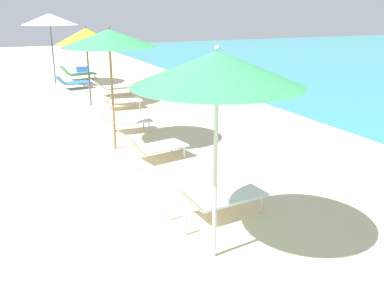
{
  "coord_description": "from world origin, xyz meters",
  "views": [
    {
      "loc": [
        -2.73,
        9.15,
        2.95
      ],
      "look_at": [
        -0.28,
        14.49,
        1.06
      ],
      "focal_mm": 39.4,
      "sensor_mm": 36.0,
      "label": 1
    }
  ],
  "objects_px": {
    "lounger_farthest_inland": "(72,82)",
    "lounger_fifth_shoreside": "(122,120)",
    "lounger_sixth_inland": "(118,100)",
    "lounger_sixth_shoreside": "(114,87)",
    "umbrella_sixth": "(86,36)",
    "umbrella_fourth": "(217,69)",
    "umbrella_farthest": "(49,19)",
    "cooler_box": "(82,69)",
    "lounger_fourth_shoreside": "(214,196)",
    "lounger_fifth_inland": "(152,146)",
    "lounger_farthest_shoreside": "(77,73)",
    "umbrella_fifth": "(109,38)"
  },
  "relations": [
    {
      "from": "lounger_farthest_inland",
      "to": "lounger_fourth_shoreside",
      "type": "bearing_deg",
      "value": -100.13
    },
    {
      "from": "umbrella_farthest",
      "to": "cooler_box",
      "type": "distance_m",
      "value": 4.28
    },
    {
      "from": "lounger_farthest_inland",
      "to": "cooler_box",
      "type": "relative_size",
      "value": 2.45
    },
    {
      "from": "lounger_fourth_shoreside",
      "to": "umbrella_farthest",
      "type": "relative_size",
      "value": 0.54
    },
    {
      "from": "lounger_sixth_shoreside",
      "to": "lounger_farthest_shoreside",
      "type": "bearing_deg",
      "value": 94.11
    },
    {
      "from": "umbrella_fourth",
      "to": "lounger_farthest_shoreside",
      "type": "relative_size",
      "value": 1.64
    },
    {
      "from": "lounger_fourth_shoreside",
      "to": "lounger_fifth_inland",
      "type": "height_order",
      "value": "lounger_fourth_shoreside"
    },
    {
      "from": "umbrella_fifth",
      "to": "lounger_sixth_inland",
      "type": "relative_size",
      "value": 1.92
    },
    {
      "from": "lounger_farthest_shoreside",
      "to": "umbrella_fourth",
      "type": "bearing_deg",
      "value": -102.8
    },
    {
      "from": "lounger_farthest_inland",
      "to": "lounger_sixth_inland",
      "type": "bearing_deg",
      "value": -90.65
    },
    {
      "from": "lounger_fourth_shoreside",
      "to": "lounger_fifth_shoreside",
      "type": "bearing_deg",
      "value": 85.25
    },
    {
      "from": "lounger_sixth_inland",
      "to": "lounger_farthest_shoreside",
      "type": "height_order",
      "value": "lounger_farthest_shoreside"
    },
    {
      "from": "cooler_box",
      "to": "lounger_fifth_shoreside",
      "type": "bearing_deg",
      "value": -95.56
    },
    {
      "from": "umbrella_fourth",
      "to": "lounger_fifth_inland",
      "type": "distance_m",
      "value": 4.17
    },
    {
      "from": "lounger_fifth_inland",
      "to": "cooler_box",
      "type": "distance_m",
      "value": 13.22
    },
    {
      "from": "lounger_fifth_shoreside",
      "to": "lounger_sixth_inland",
      "type": "bearing_deg",
      "value": 77.18
    },
    {
      "from": "umbrella_farthest",
      "to": "umbrella_fifth",
      "type": "bearing_deg",
      "value": -89.36
    },
    {
      "from": "lounger_fifth_shoreside",
      "to": "lounger_farthest_shoreside",
      "type": "relative_size",
      "value": 0.86
    },
    {
      "from": "umbrella_fourth",
      "to": "umbrella_farthest",
      "type": "relative_size",
      "value": 0.9
    },
    {
      "from": "umbrella_fourth",
      "to": "lounger_farthest_shoreside",
      "type": "height_order",
      "value": "umbrella_fourth"
    },
    {
      "from": "lounger_sixth_inland",
      "to": "lounger_sixth_shoreside",
      "type": "bearing_deg",
      "value": 80.69
    },
    {
      "from": "lounger_sixth_inland",
      "to": "cooler_box",
      "type": "relative_size",
      "value": 2.37
    },
    {
      "from": "lounger_fifth_shoreside",
      "to": "umbrella_sixth",
      "type": "distance_m",
      "value": 3.97
    },
    {
      "from": "lounger_sixth_inland",
      "to": "lounger_farthest_inland",
      "type": "height_order",
      "value": "same"
    },
    {
      "from": "lounger_fifth_shoreside",
      "to": "lounger_fifth_inland",
      "type": "bearing_deg",
      "value": -89.48
    },
    {
      "from": "lounger_sixth_shoreside",
      "to": "lounger_sixth_inland",
      "type": "relative_size",
      "value": 1.18
    },
    {
      "from": "lounger_fourth_shoreside",
      "to": "lounger_farthest_inland",
      "type": "height_order",
      "value": "lounger_fourth_shoreside"
    },
    {
      "from": "lounger_fourth_shoreside",
      "to": "lounger_fifth_shoreside",
      "type": "relative_size",
      "value": 1.14
    },
    {
      "from": "lounger_sixth_inland",
      "to": "lounger_farthest_shoreside",
      "type": "xyz_separation_m",
      "value": [
        -0.16,
        6.24,
        0.02
      ]
    },
    {
      "from": "umbrella_sixth",
      "to": "umbrella_fourth",
      "type": "bearing_deg",
      "value": -92.54
    },
    {
      "from": "umbrella_fourth",
      "to": "lounger_fifth_shoreside",
      "type": "relative_size",
      "value": 1.91
    },
    {
      "from": "lounger_farthest_shoreside",
      "to": "umbrella_fifth",
      "type": "bearing_deg",
      "value": -104.55
    },
    {
      "from": "umbrella_fourth",
      "to": "umbrella_sixth",
      "type": "relative_size",
      "value": 1.05
    },
    {
      "from": "umbrella_fourth",
      "to": "cooler_box",
      "type": "bearing_deg",
      "value": 84.8
    },
    {
      "from": "umbrella_sixth",
      "to": "lounger_sixth_shoreside",
      "type": "relative_size",
      "value": 1.52
    },
    {
      "from": "umbrella_fifth",
      "to": "lounger_fifth_inland",
      "type": "height_order",
      "value": "umbrella_fifth"
    },
    {
      "from": "lounger_fifth_inland",
      "to": "lounger_sixth_inland",
      "type": "bearing_deg",
      "value": 72.9
    },
    {
      "from": "lounger_sixth_shoreside",
      "to": "umbrella_fifth",
      "type": "bearing_deg",
      "value": -108.4
    },
    {
      "from": "cooler_box",
      "to": "lounger_sixth_shoreside",
      "type": "bearing_deg",
      "value": -90.27
    },
    {
      "from": "lounger_fifth_shoreside",
      "to": "umbrella_farthest",
      "type": "relative_size",
      "value": 0.47
    },
    {
      "from": "lounger_farthest_inland",
      "to": "cooler_box",
      "type": "distance_m",
      "value": 4.4
    },
    {
      "from": "lounger_sixth_shoreside",
      "to": "umbrella_farthest",
      "type": "distance_m",
      "value": 4.08
    },
    {
      "from": "lounger_fifth_shoreside",
      "to": "lounger_farthest_shoreside",
      "type": "bearing_deg",
      "value": 87.5
    },
    {
      "from": "lounger_fourth_shoreside",
      "to": "umbrella_farthest",
      "type": "height_order",
      "value": "umbrella_farthest"
    },
    {
      "from": "lounger_fifth_inland",
      "to": "lounger_sixth_inland",
      "type": "height_order",
      "value": "lounger_fifth_inland"
    },
    {
      "from": "lounger_farthest_inland",
      "to": "lounger_farthest_shoreside",
      "type": "bearing_deg",
      "value": 64.33
    },
    {
      "from": "lounger_farthest_inland",
      "to": "lounger_fifth_shoreside",
      "type": "bearing_deg",
      "value": -99.73
    },
    {
      "from": "lounger_fifth_shoreside",
      "to": "lounger_farthest_shoreside",
      "type": "height_order",
      "value": "lounger_fifth_shoreside"
    },
    {
      "from": "lounger_farthest_shoreside",
      "to": "lounger_farthest_inland",
      "type": "xyz_separation_m",
      "value": [
        -0.57,
        -2.14,
        -0.03
      ]
    },
    {
      "from": "lounger_fifth_inland",
      "to": "lounger_fifth_shoreside",
      "type": "bearing_deg",
      "value": 80.17
    }
  ]
}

